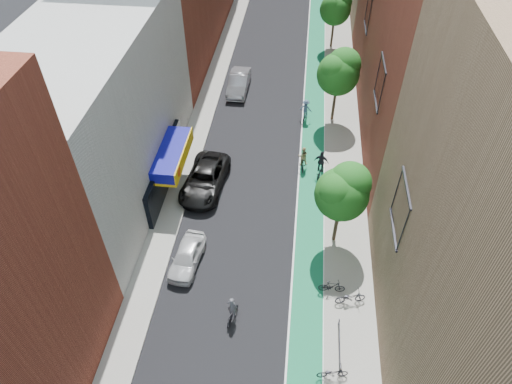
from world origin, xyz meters
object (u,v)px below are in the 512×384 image
(parked_car_white, at_px, (187,256))
(cyclist_lane_mid, at_px, (321,166))
(cyclist_lead, at_px, (232,312))
(cyclist_lane_near, at_px, (303,160))
(parked_car_silver, at_px, (239,83))
(cyclist_lane_far, at_px, (305,111))
(parked_car_black, at_px, (205,179))

(parked_car_white, height_order, cyclist_lane_mid, cyclist_lane_mid)
(parked_car_white, height_order, cyclist_lead, cyclist_lead)
(cyclist_lane_near, height_order, cyclist_lane_mid, cyclist_lane_mid)
(parked_car_silver, relative_size, cyclist_lane_far, 2.53)
(cyclist_lead, relative_size, cyclist_lane_near, 1.00)
(cyclist_lane_mid, xyz_separation_m, cyclist_lane_far, (-1.43, 7.28, 0.05))
(parked_car_black, distance_m, parked_car_silver, 13.88)
(parked_car_white, xyz_separation_m, cyclist_lead, (3.46, -3.64, -0.03))
(cyclist_lane_mid, bearing_deg, cyclist_lane_near, -11.03)
(cyclist_lane_mid, relative_size, cyclist_lane_far, 1.12)
(parked_car_silver, bearing_deg, cyclist_lead, -81.97)
(cyclist_lead, distance_m, cyclist_lane_far, 20.72)
(cyclist_lead, xyz_separation_m, cyclist_lane_far, (3.50, 20.42, 0.26))
(parked_car_black, bearing_deg, parked_car_silver, 92.62)
(cyclist_lane_far, bearing_deg, cyclist_lane_near, 104.36)
(cyclist_lane_near, relative_size, cyclist_lane_far, 0.97)
(cyclist_lane_far, bearing_deg, parked_car_black, 67.75)
(parked_car_black, height_order, cyclist_lane_mid, cyclist_lane_mid)
(cyclist_lead, height_order, cyclist_lane_far, cyclist_lane_far)
(cyclist_lane_far, bearing_deg, parked_car_silver, -18.49)
(cyclist_lane_near, bearing_deg, parked_car_silver, -65.83)
(parked_car_black, bearing_deg, parked_car_white, -83.12)
(parked_car_silver, xyz_separation_m, cyclist_lead, (3.04, -24.65, -0.18))
(parked_car_black, relative_size, cyclist_lane_near, 3.07)
(cyclist_lead, height_order, cyclist_lane_mid, cyclist_lane_mid)
(cyclist_lane_far, bearing_deg, cyclist_lead, 94.64)
(cyclist_lead, bearing_deg, parked_car_white, -32.29)
(parked_car_black, relative_size, cyclist_lead, 3.07)
(parked_car_silver, distance_m, cyclist_lead, 24.83)
(parked_car_white, bearing_deg, parked_car_black, 97.50)
(parked_car_white, distance_m, cyclist_lane_mid, 12.67)
(cyclist_lane_mid, bearing_deg, cyclist_lead, 84.30)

